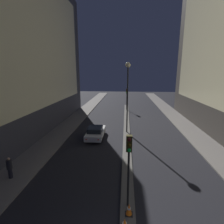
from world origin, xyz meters
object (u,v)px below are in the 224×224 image
Objects in this scene: traffic_light_mid at (127,94)px; street_lamp at (128,82)px; traffic_cone_far at (129,209)px; car_left_lane at (96,132)px; pedestrian_on_left_sidewalk at (10,167)px; traffic_light_near at (129,155)px.

street_lamp is (0.00, -13.76, 3.22)m from traffic_light_mid.
traffic_cone_far is 0.15× the size of car_left_lane.
pedestrian_on_left_sidewalk is (-8.51, -24.51, -2.32)m from traffic_light_mid.
traffic_light_near is 26.59m from traffic_light_mid.
traffic_light_mid is (0.00, 26.59, 0.00)m from traffic_light_near.
car_left_lane is at bearing 108.36° from traffic_cone_far.
traffic_light_near is 13.23m from street_lamp.
traffic_light_mid reaches higher than traffic_cone_far.
car_left_lane is at bearing 60.72° from pedestrian_on_left_sidewalk.
traffic_light_near is 1.00× the size of traffic_light_mid.
street_lamp is (0.00, 12.83, 3.22)m from traffic_light_near.
traffic_cone_far is at bearing -84.89° from traffic_light_near.
traffic_light_mid is at bearing 90.00° from street_lamp.
pedestrian_on_left_sidewalk is at bearing -109.13° from traffic_light_mid.
street_lamp reaches higher than car_left_lane.
traffic_light_mid is at bearing 70.87° from pedestrian_on_left_sidewalk.
traffic_light_mid is 14.13m from street_lamp.
traffic_light_mid is 0.49× the size of street_lamp.
street_lamp is at bearing 30.48° from car_left_lane.
traffic_cone_far is at bearing -89.88° from traffic_light_mid.
traffic_light_mid is at bearing 90.12° from traffic_cone_far.
traffic_cone_far is at bearing -17.61° from pedestrian_on_left_sidewalk.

